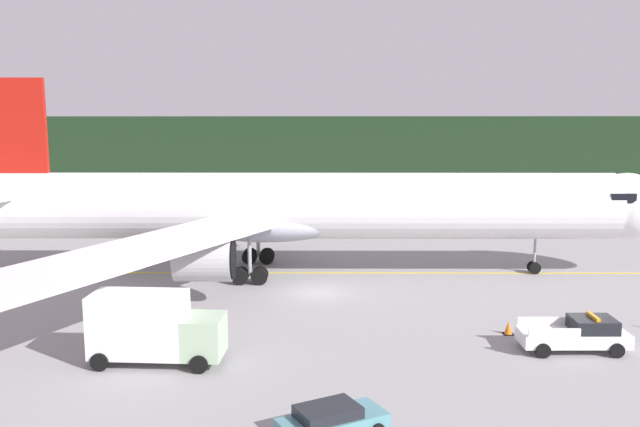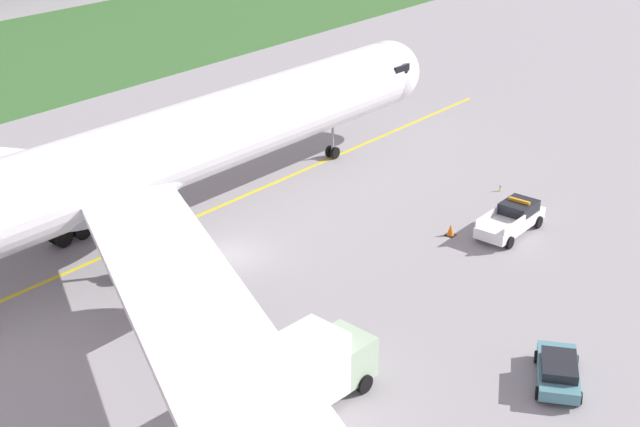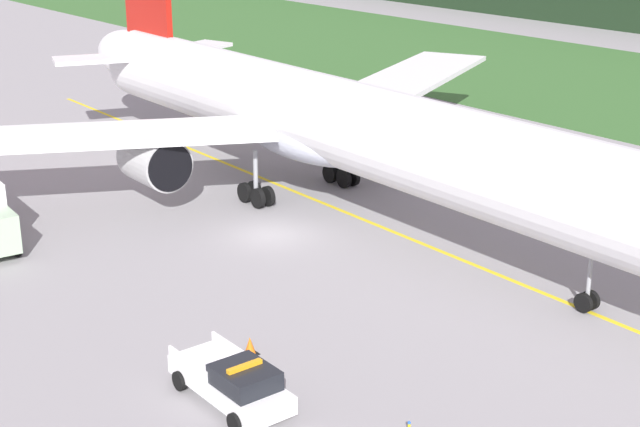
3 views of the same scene
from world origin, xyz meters
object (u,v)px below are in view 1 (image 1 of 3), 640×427
Objects in this scene: airliner at (286,208)px; apron_cone at (508,328)px; ops_pickup_truck at (577,334)px; staff_car at (331,420)px; catering_truck at (153,327)px.

airliner is 76.02× the size of apron_cone.
airliner is 23.63m from ops_pickup_truck.
ops_pickup_truck reaches higher than apron_cone.
ops_pickup_truck is 16.12m from staff_car.
ops_pickup_truck is at bearing 3.49° from catering_truck.
airliner reaches higher than apron_cone.
airliner is at bearing 95.43° from staff_car.
staff_car is at bearing -130.95° from apron_cone.
ops_pickup_truck is 3.95m from apron_cone.
apron_cone is (10.37, 11.95, -0.34)m from staff_car.
ops_pickup_truck reaches higher than staff_car.
catering_truck reaches higher than staff_car.
staff_car is 15.83m from apron_cone.
ops_pickup_truck is (15.71, -17.16, -4.17)m from airliner.
catering_truck is (-6.10, -18.49, -3.21)m from airliner.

